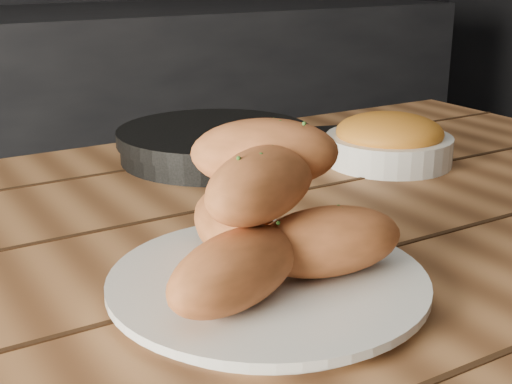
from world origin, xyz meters
The scene contains 5 objects.
table centered at (0.14, 0.46, 0.65)m, with size 1.41×0.91×0.75m.
plate centered at (0.07, 0.34, 0.76)m, with size 0.28×0.28×0.02m.
bread_rolls centered at (0.07, 0.34, 0.82)m, with size 0.25×0.21×0.13m.
skillet centered at (0.24, 0.75, 0.77)m, with size 0.41×0.28×0.05m.
bowl centered at (0.45, 0.60, 0.78)m, with size 0.18×0.18×0.07m.
Camera 1 is at (-0.23, -0.14, 1.04)m, focal length 50.00 mm.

